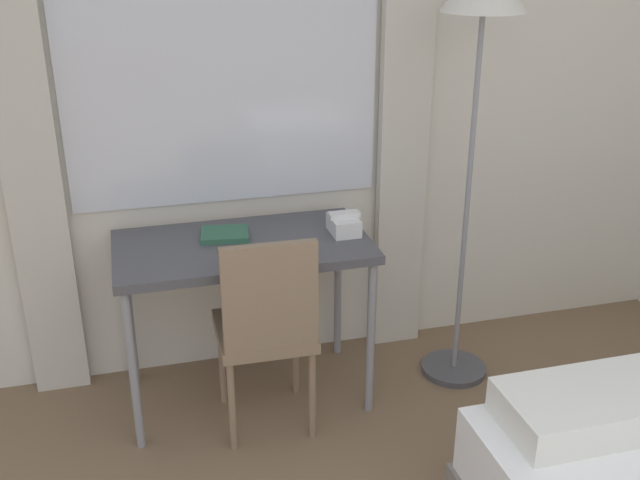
# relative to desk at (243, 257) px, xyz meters

# --- Properties ---
(wall_back_with_window) EXTENTS (5.22, 0.13, 2.70)m
(wall_back_with_window) POSITION_rel_desk_xyz_m (0.23, 0.37, 0.65)
(wall_back_with_window) COLOR silver
(wall_back_with_window) RESTS_ON ground_plane
(desk) EXTENTS (1.09, 0.59, 0.78)m
(desk) POSITION_rel_desk_xyz_m (0.00, 0.00, 0.00)
(desk) COLOR #4C4C51
(desk) RESTS_ON ground_plane
(desk_chair) EXTENTS (0.41, 0.41, 0.92)m
(desk_chair) POSITION_rel_desk_xyz_m (0.04, -0.27, -0.18)
(desk_chair) COLOR #8C7259
(desk_chair) RESTS_ON ground_plane
(standing_lamp) EXTENTS (0.35, 0.35, 1.93)m
(standing_lamp) POSITION_rel_desk_xyz_m (1.01, -0.07, 0.92)
(standing_lamp) COLOR #4C4C51
(standing_lamp) RESTS_ON ground_plane
(telephone) EXTENTS (0.14, 0.16, 0.10)m
(telephone) POSITION_rel_desk_xyz_m (0.45, -0.01, 0.11)
(telephone) COLOR white
(telephone) RESTS_ON desk
(book) EXTENTS (0.23, 0.20, 0.02)m
(book) POSITION_rel_desk_xyz_m (-0.06, 0.08, 0.08)
(book) COLOR #33664C
(book) RESTS_ON desk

